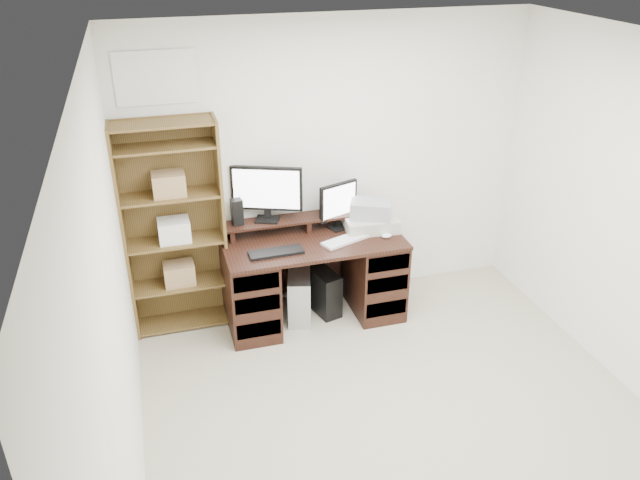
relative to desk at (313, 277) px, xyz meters
name	(u,v)px	position (x,y,z in m)	size (l,w,h in m)	color
room	(429,280)	(0.24, -1.64, 0.86)	(3.54, 4.04, 2.54)	#BBB196
desk	(313,277)	(0.00, 0.00, 0.00)	(1.50, 0.70, 0.75)	black
riser_shelf	(306,219)	(0.00, 0.21, 0.45)	(1.40, 0.22, 0.12)	black
monitor_wide	(267,191)	(-0.33, 0.24, 0.74)	(0.56, 0.25, 0.47)	black
monitor_small	(338,204)	(0.27, 0.17, 0.58)	(0.36, 0.19, 0.41)	black
speaker	(237,212)	(-0.59, 0.22, 0.59)	(0.09, 0.09, 0.22)	black
keyboard_black	(276,252)	(-0.35, -0.16, 0.37)	(0.44, 0.15, 0.02)	black
keyboard_white	(347,239)	(0.27, -0.10, 0.37)	(0.45, 0.14, 0.02)	silver
mouse	(387,236)	(0.60, -0.14, 0.38)	(0.09, 0.06, 0.04)	white
printer	(370,223)	(0.53, 0.07, 0.42)	(0.45, 0.33, 0.11)	#B3AE9C
basket	(371,209)	(0.53, 0.07, 0.55)	(0.34, 0.24, 0.15)	#91969B
tower_silver	(299,295)	(-0.12, 0.02, -0.17)	(0.19, 0.43, 0.43)	#B2B6BA
tower_black	(323,291)	(0.10, 0.06, -0.19)	(0.27, 0.43, 0.40)	black
bookshelf	(174,227)	(-1.10, 0.21, 0.53)	(0.80, 0.30, 1.80)	brown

